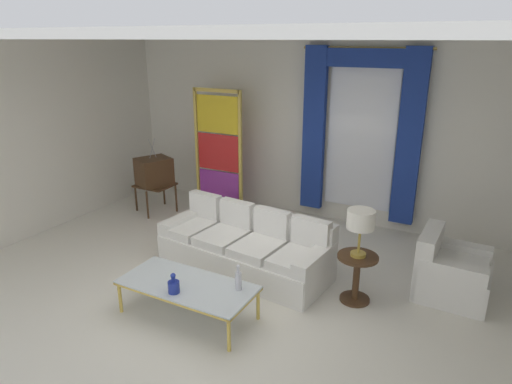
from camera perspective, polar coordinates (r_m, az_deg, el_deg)
ground_plane at (r=5.77m, az=-4.14°, el=-12.53°), size 16.00×16.00×0.00m
wall_rear at (r=7.83m, az=7.69°, el=7.62°), size 8.00×0.12×3.00m
wall_left at (r=8.06m, az=-24.72°, el=6.39°), size 0.12×7.00×3.00m
ceiling_slab at (r=5.62m, az=-0.32°, el=19.03°), size 8.00×7.60×0.04m
curtained_window at (r=7.39m, az=13.06°, el=8.55°), size 2.00×0.17×2.70m
couch_white_long at (r=6.19m, az=-1.12°, el=-6.96°), size 2.42×1.16×0.86m
coffee_table at (r=5.21m, az=-8.66°, el=-11.66°), size 1.54×0.70×0.41m
bottle_blue_decanter at (r=5.01m, az=-10.34°, el=-11.57°), size 0.13×0.13×0.23m
bottle_crystal_tall at (r=4.97m, az=-2.24°, el=-11.00°), size 0.07×0.07×0.30m
vintage_tv at (r=8.25m, az=-12.74°, el=2.38°), size 0.70×0.74×1.35m
armchair_white at (r=6.06m, az=23.10°, el=-9.41°), size 0.84×0.84×0.80m
stained_glass_divider at (r=7.99m, az=-4.78°, el=4.71°), size 0.95×0.05×2.20m
peacock_figurine at (r=7.70m, az=-4.14°, el=-2.37°), size 0.44×0.60×0.50m
round_side_table at (r=5.56m, az=12.57°, el=-10.06°), size 0.48×0.48×0.59m
table_lamp_brass at (r=5.28m, az=13.08°, el=-3.64°), size 0.32×0.32×0.57m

